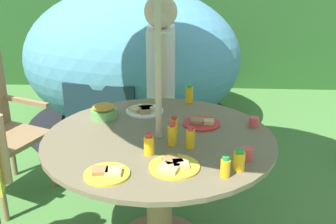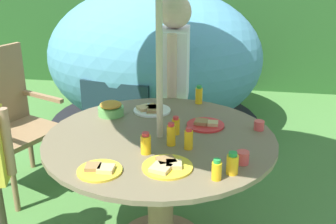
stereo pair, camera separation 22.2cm
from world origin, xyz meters
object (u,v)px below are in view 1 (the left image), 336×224
Objects in this scene: plate_near_left at (174,166)px; juice_bottle_center_front at (172,135)px; plate_far_left at (201,123)px; garden_table at (159,166)px; snack_bowl at (104,111)px; child_in_white_shirt at (161,65)px; juice_bottle_spot_a at (174,126)px; juice_bottle_front_edge at (239,160)px; juice_bottle_back_edge at (189,94)px; cup_near at (254,122)px; plate_mid_left at (144,110)px; cup_far at (247,154)px; plate_far_right at (107,173)px; juice_bottle_center_back at (225,167)px; dome_tent at (132,58)px; juice_bottle_near_right at (149,145)px; juice_bottle_mid_right at (190,138)px.

plate_near_left is 0.26m from juice_bottle_center_front.
juice_bottle_center_front reaches higher than plate_far_left.
plate_near_left is (-0.14, -0.55, 0.00)m from plate_far_left.
snack_bowl is (-0.37, 0.27, 0.23)m from garden_table.
child_in_white_shirt is 13.23× the size of juice_bottle_spot_a.
juice_bottle_front_edge reaches higher than plate_far_left.
juice_bottle_back_edge is 0.55m from cup_near.
plate_mid_left is at bearing -145.46° from juice_bottle_back_edge.
plate_mid_left is at bearing 108.07° from garden_table.
plate_mid_left is at bearing 106.90° from plate_near_left.
cup_far reaches higher than cup_near.
plate_near_left is 1.02× the size of plate_mid_left.
juice_bottle_center_back reaches higher than plate_far_right.
dome_tent is at bearing 109.58° from juice_bottle_front_edge.
cup_near reaches higher than plate_far_right.
cup_near is (0.59, 0.40, -0.03)m from juice_bottle_near_right.
garden_table is 5.41× the size of plate_mid_left.
plate_far_right is (-0.16, -1.35, -0.17)m from child_in_white_shirt.
juice_bottle_center_front reaches higher than plate_near_left.
juice_bottle_front_edge is (0.31, -0.00, 0.04)m from plate_near_left.
juice_bottle_near_right is at bearing 151.31° from juice_bottle_center_back.
cup_far is (0.88, -2.22, 0.07)m from dome_tent.
juice_bottle_spot_a is 0.49m from cup_near.
child_in_white_shirt reaches higher than juice_bottle_center_front.
snack_bowl is 0.98m from cup_far.
juice_bottle_center_front is 0.10m from juice_bottle_mid_right.
plate_far_left is 1.76× the size of juice_bottle_back_edge.
snack_bowl is at bearing 147.68° from cup_far.
juice_bottle_front_edge is at bearing -38.00° from juice_bottle_center_front.
snack_bowl is 2.54× the size of cup_far.
plate_near_left is 0.94m from juice_bottle_back_edge.
juice_bottle_mid_right reaches higher than cup_near.
juice_bottle_mid_right is 0.71m from juice_bottle_back_edge.
child_in_white_shirt is at bearing 106.39° from juice_bottle_center_back.
juice_bottle_near_right is at bearing -2.35° from child_in_white_shirt.
juice_bottle_near_right reaches higher than juice_bottle_spot_a.
juice_bottle_front_edge is (0.46, -1.26, -0.13)m from child_in_white_shirt.
plate_near_left is 0.71m from cup_near.
juice_bottle_center_back is 0.86× the size of juice_bottle_mid_right.
plate_far_left is at bearing 106.91° from juice_bottle_front_edge.
child_in_white_shirt is 6.34× the size of plate_far_left.
dome_tent reaches higher than plate_far_right.
juice_bottle_front_edge is (0.17, -0.55, 0.04)m from plate_far_left.
juice_bottle_back_edge is at bearing 90.89° from juice_bottle_mid_right.
child_in_white_shirt is 23.93× the size of cup_near.
juice_bottle_spot_a is (0.13, -0.86, -0.13)m from child_in_white_shirt.
juice_bottle_center_back is (0.37, -0.20, -0.01)m from juice_bottle_near_right.
juice_bottle_center_back is at bearing 2.07° from plate_far_right.
dome_tent is 2.38m from plate_near_left.
garden_table is at bearing 64.59° from plate_far_right.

